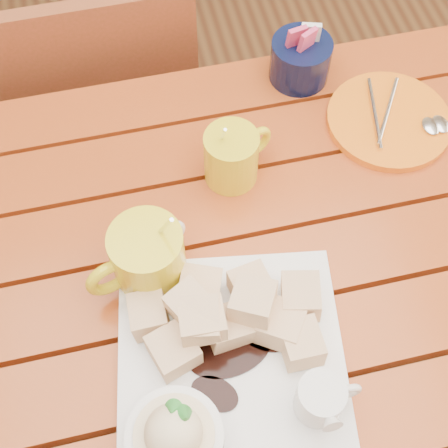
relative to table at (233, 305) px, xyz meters
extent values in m
plane|color=#4F2A16|center=(0.00, 0.00, -0.64)|extent=(5.00, 5.00, 0.00)
cube|color=#993413|center=(0.00, -0.23, 0.09)|extent=(1.20, 0.11, 0.03)
cube|color=#993413|center=(0.00, -0.11, 0.09)|extent=(1.20, 0.11, 0.03)
cube|color=#993413|center=(0.00, 0.00, 0.09)|extent=(1.20, 0.11, 0.03)
cube|color=#993413|center=(0.00, 0.11, 0.09)|extent=(1.20, 0.11, 0.03)
cube|color=#993413|center=(0.00, 0.23, 0.09)|extent=(1.20, 0.11, 0.03)
cube|color=#993413|center=(0.00, 0.34, 0.09)|extent=(1.20, 0.11, 0.03)
cube|color=#993413|center=(0.00, 0.36, 0.04)|extent=(1.12, 0.04, 0.08)
cylinder|color=#993413|center=(0.55, 0.35, -0.28)|extent=(0.06, 0.06, 0.72)
cube|color=white|center=(-0.03, -0.12, 0.12)|extent=(0.33, 0.33, 0.02)
cube|color=#DD8E43|center=(0.07, -0.07, 0.14)|extent=(0.06, 0.06, 0.04)
cube|color=#DD8E43|center=(-0.05, -0.02, 0.14)|extent=(0.07, 0.07, 0.04)
cube|color=#DD8E43|center=(0.04, -0.10, 0.14)|extent=(0.07, 0.07, 0.04)
cube|color=#DD8E43|center=(-0.10, -0.10, 0.14)|extent=(0.07, 0.07, 0.04)
cube|color=#DD8E43|center=(-0.03, -0.09, 0.14)|extent=(0.06, 0.06, 0.04)
cube|color=#DD8E43|center=(0.01, -0.07, 0.18)|extent=(0.07, 0.07, 0.04)
cube|color=#DD8E43|center=(0.06, -0.13, 0.14)|extent=(0.05, 0.05, 0.04)
cube|color=#DD8E43|center=(0.01, -0.04, 0.14)|extent=(0.06, 0.06, 0.04)
cube|color=#DD8E43|center=(-0.07, -0.06, 0.18)|extent=(0.07, 0.07, 0.04)
cube|color=#DD8E43|center=(-0.12, -0.05, 0.14)|extent=(0.05, 0.05, 0.04)
cube|color=#DD8E43|center=(-0.06, -0.08, 0.18)|extent=(0.05, 0.05, 0.04)
cube|color=#DD8E43|center=(-0.06, -0.08, 0.18)|extent=(0.06, 0.06, 0.04)
cylinder|color=white|center=(-0.12, -0.21, 0.15)|extent=(0.11, 0.11, 0.05)
cylinder|color=beige|center=(-0.12, -0.21, 0.16)|extent=(0.09, 0.09, 0.03)
sphere|color=beige|center=(-0.12, -0.21, 0.18)|extent=(0.07, 0.07, 0.07)
cone|color=#2C8830|center=(-0.10, -0.20, 0.21)|extent=(0.04, 0.04, 0.03)
cone|color=#2C8830|center=(-0.12, -0.19, 0.21)|extent=(0.03, 0.03, 0.03)
cylinder|color=white|center=(0.06, -0.20, 0.16)|extent=(0.06, 0.06, 0.06)
cylinder|color=black|center=(0.06, -0.20, 0.18)|extent=(0.05, 0.05, 0.01)
cone|color=white|center=(0.06, -0.23, 0.18)|extent=(0.02, 0.02, 0.03)
torus|color=white|center=(0.09, -0.20, 0.16)|extent=(0.04, 0.01, 0.04)
cylinder|color=yellow|center=(-0.11, 0.02, 0.16)|extent=(0.10, 0.10, 0.11)
cylinder|color=black|center=(-0.11, 0.02, 0.21)|extent=(0.08, 0.08, 0.01)
torus|color=yellow|center=(-0.16, 0.01, 0.16)|extent=(0.07, 0.03, 0.07)
cylinder|color=silver|center=(-0.09, 0.04, 0.20)|extent=(0.05, 0.05, 0.14)
cylinder|color=yellow|center=(0.04, 0.17, 0.15)|extent=(0.08, 0.08, 0.09)
cylinder|color=black|center=(0.04, 0.17, 0.19)|extent=(0.07, 0.07, 0.01)
torus|color=yellow|center=(0.08, 0.19, 0.15)|extent=(0.06, 0.03, 0.06)
cylinder|color=silver|center=(0.02, 0.18, 0.18)|extent=(0.01, 0.06, 0.12)
cylinder|color=white|center=(-0.12, 0.05, 0.15)|extent=(0.07, 0.07, 0.09)
cylinder|color=white|center=(-0.12, 0.05, 0.19)|extent=(0.06, 0.06, 0.01)
cone|color=white|center=(-0.12, 0.01, 0.18)|extent=(0.04, 0.04, 0.03)
torus|color=white|center=(-0.08, 0.05, 0.15)|extent=(0.05, 0.03, 0.05)
cylinder|color=black|center=(0.19, 0.34, 0.14)|extent=(0.10, 0.10, 0.07)
cube|color=#DE3C68|center=(0.18, 0.34, 0.19)|extent=(0.03, 0.02, 0.05)
cube|color=white|center=(0.21, 0.34, 0.19)|extent=(0.03, 0.02, 0.05)
cube|color=#DE3C68|center=(0.20, 0.33, 0.19)|extent=(0.03, 0.03, 0.05)
cylinder|color=orange|center=(0.31, 0.21, 0.11)|extent=(0.20, 0.20, 0.01)
cylinder|color=silver|center=(0.28, 0.22, 0.13)|extent=(0.04, 0.14, 0.01)
cylinder|color=silver|center=(0.31, 0.22, 0.13)|extent=(0.08, 0.13, 0.01)
ellipsoid|color=silver|center=(0.36, 0.18, 0.12)|extent=(0.03, 0.04, 0.01)
ellipsoid|color=silver|center=(0.38, 0.18, 0.12)|extent=(0.03, 0.04, 0.01)
cube|color=brown|center=(-0.16, 0.65, -0.22)|extent=(0.41, 0.41, 0.03)
cylinder|color=brown|center=(0.01, 0.83, -0.44)|extent=(0.03, 0.03, 0.40)
cylinder|color=brown|center=(-0.34, 0.82, -0.44)|extent=(0.03, 0.03, 0.40)
cylinder|color=brown|center=(0.01, 0.48, -0.44)|extent=(0.03, 0.03, 0.40)
cylinder|color=brown|center=(-0.33, 0.48, -0.44)|extent=(0.03, 0.03, 0.40)
cube|color=brown|center=(-0.16, 0.47, 0.00)|extent=(0.41, 0.03, 0.42)
camera|label=1|loc=(-0.10, -0.36, 0.90)|focal=50.00mm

